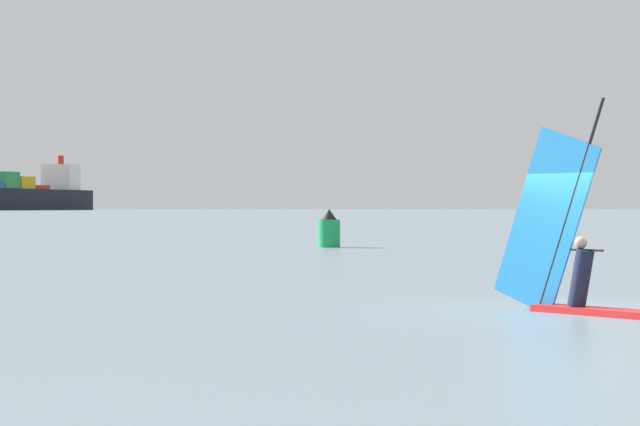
{
  "coord_description": "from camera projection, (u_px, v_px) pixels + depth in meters",
  "views": [
    {
      "loc": [
        -9.04,
        -18.45,
        1.89
      ],
      "look_at": [
        -0.84,
        16.8,
        1.7
      ],
      "focal_mm": 62.02,
      "sensor_mm": 36.0,
      "label": 1
    }
  ],
  "objects": [
    {
      "name": "channel_buoy",
      "position": [
        329.0,
        230.0,
        51.97
      ],
      "size": [
        1.04,
        1.04,
        1.8
      ],
      "color": "#19994C",
      "rests_on": "ground_plane"
    },
    {
      "name": "ground_plane",
      "position": [
        575.0,
        311.0,
        20.03
      ],
      "size": [
        4000.0,
        4000.0,
        0.0
      ],
      "primitive_type": "plane",
      "color": "gray"
    },
    {
      "name": "windsurfer",
      "position": [
        571.0,
        262.0,
        19.68
      ],
      "size": [
        2.06,
        3.12,
        3.9
      ],
      "rotation": [
        0.0,
        0.0,
        5.26
      ],
      "color": "red",
      "rests_on": "ground_plane"
    },
    {
      "name": "cargo_ship",
      "position": [
        7.0,
        195.0,
        699.1
      ],
      "size": [
        110.15,
        142.78,
        37.13
      ],
      "rotation": [
        0.0,
        0.0,
        4.11
      ],
      "color": "black",
      "rests_on": "ground_plane"
    }
  ]
}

